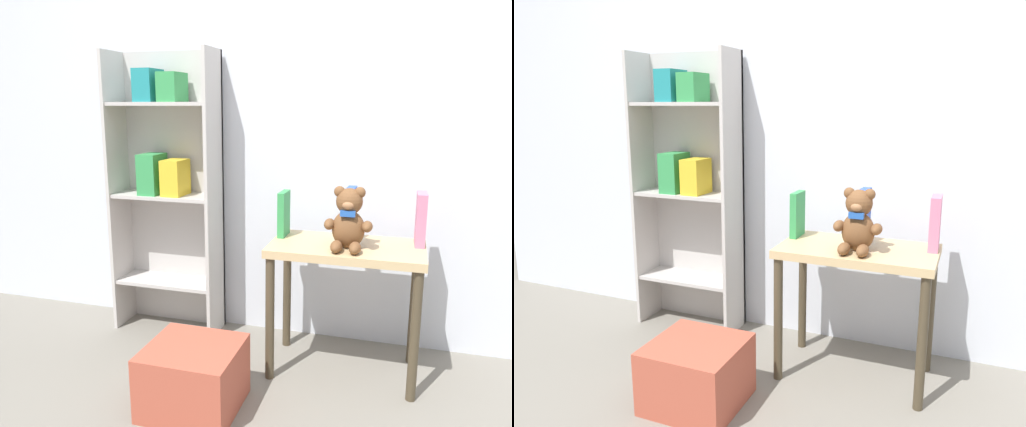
% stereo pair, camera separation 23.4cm
% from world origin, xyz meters
% --- Properties ---
extents(wall_back, '(4.80, 0.06, 2.50)m').
position_xyz_m(wall_back, '(0.00, 1.47, 1.25)').
color(wall_back, silver).
rests_on(wall_back, ground_plane).
extents(bookshelf_side, '(0.57, 0.23, 1.47)m').
position_xyz_m(bookshelf_side, '(-0.91, 1.34, 0.81)').
color(bookshelf_side, '#BCB7B2').
rests_on(bookshelf_side, ground_plane).
extents(display_table, '(0.67, 0.39, 0.60)m').
position_xyz_m(display_table, '(0.06, 1.12, 0.50)').
color(display_table, tan).
rests_on(display_table, ground_plane).
extents(teddy_bear, '(0.20, 0.19, 0.27)m').
position_xyz_m(teddy_bear, '(0.07, 1.06, 0.72)').
color(teddy_bear, brown).
rests_on(teddy_bear, display_table).
extents(book_standing_green, '(0.03, 0.12, 0.21)m').
position_xyz_m(book_standing_green, '(-0.24, 1.19, 0.71)').
color(book_standing_green, '#33934C').
rests_on(book_standing_green, display_table).
extents(book_standing_blue, '(0.04, 0.12, 0.24)m').
position_xyz_m(book_standing_blue, '(0.06, 1.21, 0.72)').
color(book_standing_blue, '#2D51B7').
rests_on(book_standing_blue, display_table).
extents(book_standing_pink, '(0.04, 0.13, 0.23)m').
position_xyz_m(book_standing_pink, '(0.37, 1.20, 0.72)').
color(book_standing_pink, '#D17093').
rests_on(book_standing_pink, display_table).
extents(storage_bin, '(0.37, 0.36, 0.27)m').
position_xyz_m(storage_bin, '(-0.48, 0.65, 0.13)').
color(storage_bin, '#AD4C38').
rests_on(storage_bin, ground_plane).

